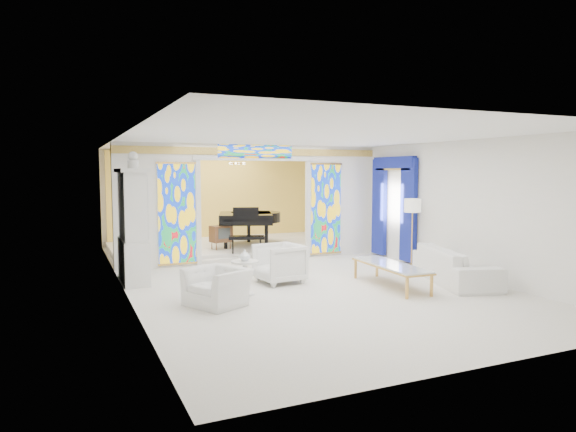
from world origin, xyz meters
name	(u,v)px	position (x,y,z in m)	size (l,w,h in m)	color
floor	(285,274)	(0.00, 0.00, 0.00)	(12.00, 12.00, 0.00)	silver
ceiling	(285,140)	(0.00, 0.00, 3.00)	(7.00, 12.00, 0.02)	white
wall_back	(213,196)	(0.00, 6.00, 1.50)	(7.00, 0.02, 3.00)	silver
wall_front	(490,242)	(0.00, -6.00, 1.50)	(7.00, 0.02, 3.00)	silver
wall_left	(121,213)	(-3.50, 0.00, 1.50)	(0.02, 12.00, 3.00)	silver
wall_right	(413,204)	(3.50, 0.00, 1.50)	(0.02, 12.00, 3.00)	silver
partition_wall	(254,197)	(0.00, 2.00, 1.65)	(7.00, 0.22, 3.00)	silver
stained_glass_left	(177,214)	(-2.03, 1.89, 1.30)	(0.90, 0.04, 2.40)	gold
stained_glass_right	(326,209)	(2.03, 1.89, 1.30)	(0.90, 0.04, 2.40)	gold
stained_glass_transom	(256,152)	(0.00, 1.89, 2.82)	(2.00, 0.04, 0.34)	gold
alcove_platform	(231,246)	(0.00, 4.10, 0.09)	(6.80, 3.80, 0.18)	silver
gold_curtain_back	(214,196)	(0.00, 5.88, 1.50)	(6.70, 0.10, 2.90)	gold
chandelier	(237,163)	(0.20, 4.00, 2.55)	(0.48, 0.48, 0.30)	gold
blue_drapes	(393,200)	(3.40, 0.70, 1.58)	(0.14, 1.85, 2.65)	navy
china_cabinet	(133,226)	(-3.22, 0.60, 1.17)	(0.56, 1.46, 2.72)	silver
armchair_left	(217,287)	(-2.13, -1.96, 0.32)	(0.99, 0.86, 0.64)	silver
armchair_right	(279,263)	(-0.45, -0.74, 0.41)	(0.87, 0.90, 0.82)	white
sofa	(455,265)	(2.95, -2.17, 0.36)	(2.47, 0.97, 0.72)	white
side_table	(245,273)	(-1.45, -1.45, 0.43)	(0.61, 0.61, 0.65)	silver
vase	(245,255)	(-1.45, -1.45, 0.76)	(0.20, 0.20, 0.21)	silver
coffee_table	(391,266)	(1.45, -1.99, 0.43)	(0.75, 2.12, 0.47)	white
floor_lamp	(412,209)	(3.20, -0.37, 1.42)	(0.51, 0.51, 1.66)	gold
grand_piano	(250,218)	(0.47, 3.67, 0.95)	(2.33, 2.96, 1.14)	black
tv_console	(221,234)	(-0.58, 3.12, 0.60)	(0.62, 0.48, 0.65)	brown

